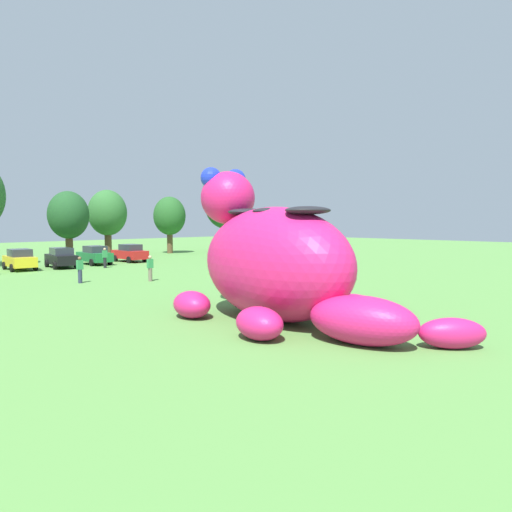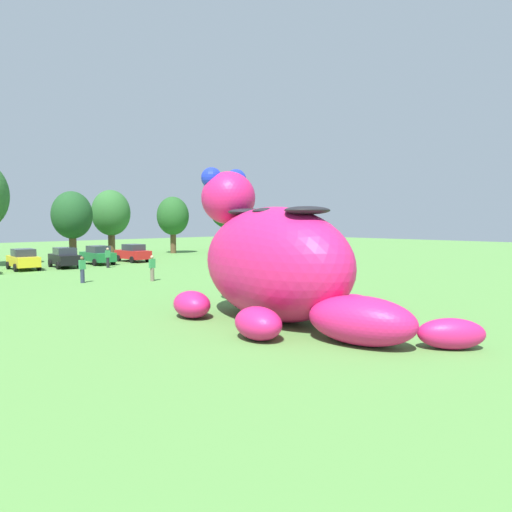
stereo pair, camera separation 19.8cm
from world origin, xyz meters
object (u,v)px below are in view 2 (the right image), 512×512
at_px(car_black, 65,258).
at_px(car_red, 133,253).
at_px(spectator_near_inflatable, 236,262).
at_px(spectator_mid_field, 108,258).
at_px(giant_inflatable_creature, 274,262).
at_px(spectator_by_cars, 82,270).
at_px(car_yellow, 23,259).
at_px(spectator_far_side, 152,268).
at_px(car_green, 98,255).

height_order(car_black, car_red, same).
xyz_separation_m(spectator_near_inflatable, spectator_mid_field, (-5.29, 10.51, 0.00)).
distance_m(giant_inflatable_creature, spectator_by_cars, 16.31).
bearing_deg(spectator_by_cars, car_yellow, 90.11).
xyz_separation_m(car_red, spectator_by_cars, (-10.23, -11.72, -0.01)).
distance_m(car_black, spectator_far_side, 13.00).
bearing_deg(spectator_by_cars, spectator_far_side, -32.42).
height_order(car_green, spectator_by_cars, car_green).
bearing_deg(car_yellow, spectator_by_cars, -89.89).
bearing_deg(spectator_far_side, spectator_mid_field, 79.00).
height_order(car_black, car_green, same).
relative_size(car_black, spectator_near_inflatable, 2.50).
bearing_deg(spectator_mid_field, giant_inflatable_creature, -101.52).
xyz_separation_m(giant_inflatable_creature, spectator_by_cars, (-0.78, 16.22, -1.49)).
bearing_deg(car_black, spectator_mid_field, -46.43).
xyz_separation_m(spectator_mid_field, spectator_far_side, (-2.00, -10.28, 0.00)).
xyz_separation_m(car_green, spectator_near_inflatable, (4.53, -13.99, -0.01)).
distance_m(car_yellow, car_red, 10.26).
bearing_deg(car_green, spectator_far_side, -101.34).
relative_size(car_red, spectator_by_cars, 2.43).
xyz_separation_m(car_yellow, car_black, (3.14, -0.54, 0.00)).
xyz_separation_m(car_black, spectator_far_side, (0.58, -12.99, -0.01)).
relative_size(car_yellow, spectator_by_cars, 2.47).
distance_m(car_red, spectator_by_cars, 15.55).
xyz_separation_m(car_black, spectator_mid_field, (2.58, -2.71, -0.01)).
bearing_deg(spectator_mid_field, spectator_far_side, -101.00).
height_order(spectator_by_cars, spectator_far_side, same).
height_order(car_yellow, spectator_far_side, car_yellow).
height_order(giant_inflatable_creature, spectator_mid_field, giant_inflatable_creature).
distance_m(giant_inflatable_creature, spectator_near_inflatable, 17.10).
relative_size(giant_inflatable_creature, car_yellow, 3.04).
distance_m(car_black, spectator_by_cars, 11.09).
height_order(car_black, spectator_by_cars, car_black).
bearing_deg(car_red, spectator_mid_field, -140.03).
height_order(spectator_near_inflatable, spectator_far_side, same).
bearing_deg(car_red, spectator_far_side, -114.88).
height_order(giant_inflatable_creature, car_black, giant_inflatable_creature).
relative_size(giant_inflatable_creature, spectator_far_side, 7.49).
xyz_separation_m(car_black, car_red, (7.11, 1.08, 0.00)).
bearing_deg(car_red, spectator_by_cars, -131.11).
bearing_deg(spectator_far_side, car_green, 78.66).
bearing_deg(spectator_mid_field, car_green, 77.65).
relative_size(giant_inflatable_creature, car_red, 3.09).
distance_m(spectator_mid_field, spectator_far_side, 10.47).
bearing_deg(spectator_by_cars, spectator_mid_field, 54.28).
distance_m(car_red, spectator_far_side, 15.51).
bearing_deg(car_yellow, car_red, 3.04).
height_order(car_green, spectator_far_side, car_green).
bearing_deg(car_green, spectator_by_cars, -119.54).
bearing_deg(spectator_near_inflatable, giant_inflatable_creature, -126.82).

